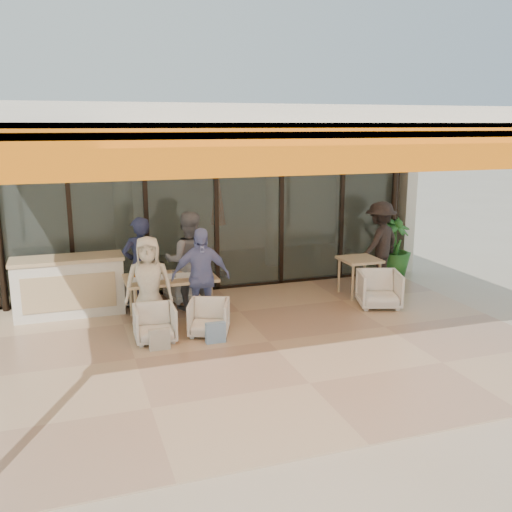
{
  "coord_description": "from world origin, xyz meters",
  "views": [
    {
      "loc": [
        -2.79,
        -7.6,
        3.23
      ],
      "look_at": [
        0.1,
        0.9,
        1.15
      ],
      "focal_mm": 40.0,
      "sensor_mm": 36.0,
      "label": 1
    }
  ],
  "objects": [
    {
      "name": "ground",
      "position": [
        0.0,
        0.0,
        0.0
      ],
      "size": [
        70.0,
        70.0,
        0.0
      ],
      "primitive_type": "plane",
      "color": "#C6B293",
      "rests_on": "ground"
    },
    {
      "name": "chair_near_right",
      "position": [
        -0.77,
        0.63,
        0.31
      ],
      "size": [
        0.77,
        0.74,
        0.62
      ],
      "primitive_type": "imported",
      "rotation": [
        0.0,
        0.0,
        -0.36
      ],
      "color": "white",
      "rests_on": "ground"
    },
    {
      "name": "side_table",
      "position": [
        2.47,
        1.74,
        0.64
      ],
      "size": [
        0.7,
        0.7,
        0.74
      ],
      "color": "tan",
      "rests_on": "ground"
    },
    {
      "name": "potted_palm",
      "position": [
        3.85,
        2.76,
        0.68
      ],
      "size": [
        1.03,
        1.03,
        1.35
      ],
      "primitive_type": "imported",
      "rotation": [
        0.0,
        0.0,
        0.51
      ],
      "color": "#1E5919",
      "rests_on": "ground"
    },
    {
      "name": "tote_bag_blue",
      "position": [
        -0.77,
        0.23,
        0.17
      ],
      "size": [
        0.3,
        0.1,
        0.34
      ],
      "primitive_type": "cube",
      "color": "#99BFD8",
      "rests_on": "ground"
    },
    {
      "name": "standing_woman",
      "position": [
        3.3,
        2.41,
        0.85
      ],
      "size": [
        1.27,
        1.07,
        1.71
      ],
      "primitive_type": "imported",
      "rotation": [
        0.0,
        0.0,
        3.62
      ],
      "color": "black",
      "rests_on": "ground"
    },
    {
      "name": "chair_far_right",
      "position": [
        -0.77,
        2.53,
        0.31
      ],
      "size": [
        0.72,
        0.69,
        0.62
      ],
      "primitive_type": "imported",
      "rotation": [
        0.0,
        0.0,
        3.37
      ],
      "color": "white",
      "rests_on": "ground"
    },
    {
      "name": "chair_near_left",
      "position": [
        -1.61,
        0.63,
        0.31
      ],
      "size": [
        0.63,
        0.59,
        0.62
      ],
      "primitive_type": "imported",
      "rotation": [
        0.0,
        0.0,
        -0.03
      ],
      "color": "white",
      "rests_on": "ground"
    },
    {
      "name": "diner_navy",
      "position": [
        -1.61,
        2.03,
        0.85
      ],
      "size": [
        0.68,
        0.51,
        1.71
      ],
      "primitive_type": "imported",
      "rotation": [
        0.0,
        0.0,
        3.31
      ],
      "color": "#1A1E3A",
      "rests_on": "ground"
    },
    {
      "name": "diner_cream",
      "position": [
        -1.61,
        1.13,
        0.77
      ],
      "size": [
        0.83,
        0.62,
        1.54
      ],
      "primitive_type": "imported",
      "rotation": [
        0.0,
        0.0,
        -0.19
      ],
      "color": "beige",
      "rests_on": "ground"
    },
    {
      "name": "dining_table",
      "position": [
        -1.2,
        1.58,
        0.69
      ],
      "size": [
        1.5,
        0.9,
        0.93
      ],
      "color": "tan",
      "rests_on": "ground"
    },
    {
      "name": "interior_block",
      "position": [
        0.01,
        5.31,
        2.23
      ],
      "size": [
        9.05,
        3.62,
        3.52
      ],
      "color": "silver",
      "rests_on": "ground"
    },
    {
      "name": "terrace_structure",
      "position": [
        0.0,
        -0.26,
        3.25
      ],
      "size": [
        8.0,
        6.0,
        3.4
      ],
      "color": "silver",
      "rests_on": "ground"
    },
    {
      "name": "glass_storefront",
      "position": [
        0.0,
        3.0,
        1.6
      ],
      "size": [
        8.08,
        0.1,
        3.2
      ],
      "color": "#9EADA3",
      "rests_on": "ground"
    },
    {
      "name": "chair_far_left",
      "position": [
        -1.61,
        2.53,
        0.29
      ],
      "size": [
        0.72,
        0.69,
        0.59
      ],
      "primitive_type": "imported",
      "rotation": [
        0.0,
        0.0,
        2.79
      ],
      "color": "white",
      "rests_on": "ground"
    },
    {
      "name": "host_counter",
      "position": [
        -2.8,
        2.3,
        0.53
      ],
      "size": [
        1.85,
        0.65,
        1.04
      ],
      "color": "silver",
      "rests_on": "ground"
    },
    {
      "name": "side_chair",
      "position": [
        2.47,
        0.99,
        0.37
      ],
      "size": [
        0.89,
        0.86,
        0.74
      ],
      "primitive_type": "imported",
      "rotation": [
        0.0,
        0.0,
        -0.31
      ],
      "color": "white",
      "rests_on": "ground"
    },
    {
      "name": "diner_periwinkle",
      "position": [
        -0.77,
        1.13,
        0.81
      ],
      "size": [
        0.98,
        0.46,
        1.63
      ],
      "primitive_type": "imported",
      "rotation": [
        0.0,
        0.0,
        -0.06
      ],
      "color": "#7682C5",
      "rests_on": "ground"
    },
    {
      "name": "tote_bag_cream",
      "position": [
        -1.61,
        0.23,
        0.17
      ],
      "size": [
        0.3,
        0.1,
        0.34
      ],
      "primitive_type": "cube",
      "color": "silver",
      "rests_on": "ground"
    },
    {
      "name": "terrace_floor",
      "position": [
        0.0,
        0.0,
        0.01
      ],
      "size": [
        8.0,
        6.0,
        0.01
      ],
      "primitive_type": "cube",
      "color": "tan",
      "rests_on": "ground"
    },
    {
      "name": "diner_grey",
      "position": [
        -0.77,
        2.03,
        0.88
      ],
      "size": [
        0.98,
        0.84,
        1.76
      ],
      "primitive_type": "imported",
      "rotation": [
        0.0,
        0.0,
        2.92
      ],
      "color": "slate",
      "rests_on": "ground"
    }
  ]
}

